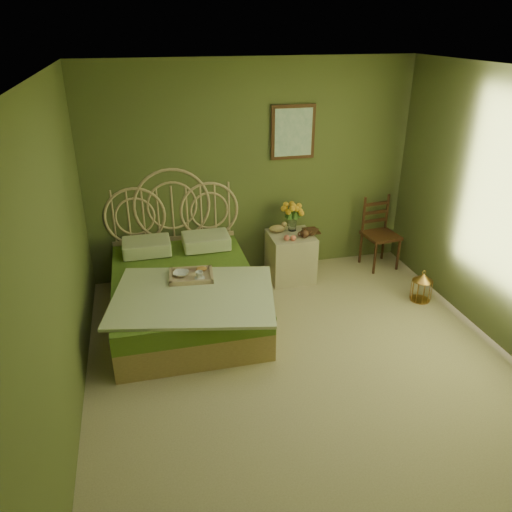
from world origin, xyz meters
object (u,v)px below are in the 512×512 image
object	(u,v)px
bed	(184,290)
birdcage	(422,287)
chair	(379,228)
nightstand	(291,251)

from	to	relation	value
bed	birdcage	xyz separation A→B (m)	(2.69, -0.33, -0.14)
chair	birdcage	distance (m)	1.08
bed	chair	size ratio (longest dim) A/B	2.44
nightstand	birdcage	size ratio (longest dim) A/B	2.97
chair	nightstand	bearing A→B (deg)	178.48
chair	birdcage	bearing A→B (deg)	-92.10
bed	chair	xyz separation A→B (m)	(2.62, 0.68, 0.21)
nightstand	birdcage	distance (m)	1.60
bed	birdcage	distance (m)	2.71
chair	bed	bearing A→B (deg)	-171.58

